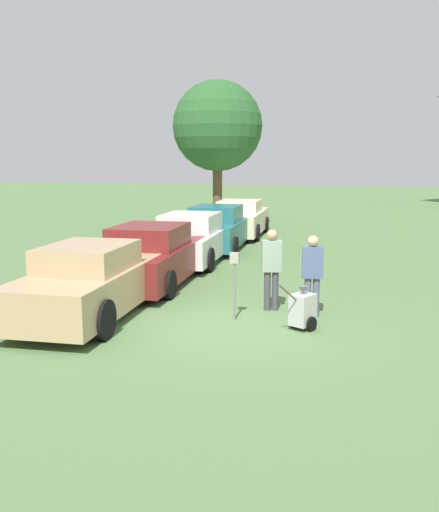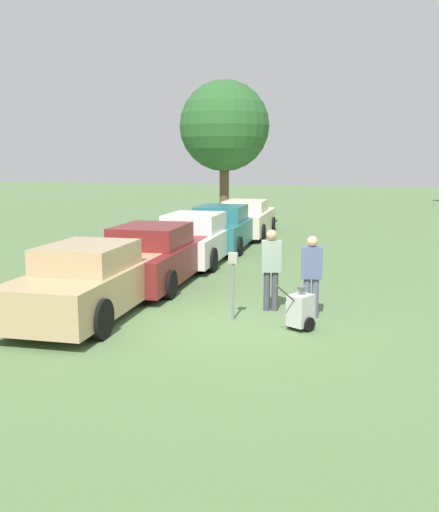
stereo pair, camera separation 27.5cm
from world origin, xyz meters
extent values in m
plane|color=#517042|center=(0.00, 0.00, 0.00)|extent=(120.00, 120.00, 0.00)
cube|color=tan|center=(-2.91, -0.06, 0.61)|extent=(2.11, 4.94, 0.81)
cube|color=tan|center=(-2.90, -0.25, 1.27)|extent=(1.70, 2.13, 0.51)
cylinder|color=black|center=(-3.89, 1.37, 0.37)|extent=(0.23, 0.75, 0.74)
cylinder|color=black|center=(-2.15, 1.49, 0.37)|extent=(0.23, 0.75, 0.74)
cylinder|color=black|center=(-3.67, -1.61, 0.37)|extent=(0.23, 0.75, 0.74)
cylinder|color=black|center=(-1.94, -1.49, 0.37)|extent=(0.23, 0.75, 0.74)
cube|color=maroon|center=(-2.91, 3.15, 0.59)|extent=(2.23, 5.13, 0.81)
cube|color=maroon|center=(-2.90, 2.95, 1.28)|extent=(1.80, 2.21, 0.55)
cylinder|color=black|center=(-3.94, 4.63, 0.34)|extent=(0.23, 0.69, 0.68)
cylinder|color=black|center=(-2.10, 4.76, 0.34)|extent=(0.23, 0.69, 0.68)
cylinder|color=black|center=(-3.72, 1.53, 0.34)|extent=(0.23, 0.69, 0.68)
cylinder|color=black|center=(-1.88, 1.66, 0.34)|extent=(0.23, 0.69, 0.68)
cube|color=silver|center=(-2.91, 6.44, 0.59)|extent=(2.16, 4.98, 0.79)
cube|color=silver|center=(-2.90, 6.25, 1.27)|extent=(1.74, 2.15, 0.56)
cylinder|color=black|center=(-3.91, 7.88, 0.35)|extent=(0.23, 0.72, 0.71)
cylinder|color=black|center=(-2.13, 8.01, 0.35)|extent=(0.23, 0.72, 0.71)
cylinder|color=black|center=(-3.69, 4.88, 0.35)|extent=(0.23, 0.72, 0.71)
cylinder|color=black|center=(-1.92, 5.00, 0.35)|extent=(0.23, 0.72, 0.71)
cube|color=#23666B|center=(-2.91, 9.32, 0.60)|extent=(2.17, 4.96, 0.84)
cube|color=#23666B|center=(-2.90, 9.12, 1.29)|extent=(1.75, 2.14, 0.55)
cylinder|color=black|center=(-3.91, 10.75, 0.33)|extent=(0.23, 0.67, 0.66)
cylinder|color=black|center=(-2.12, 10.88, 0.33)|extent=(0.23, 0.67, 0.66)
cylinder|color=black|center=(-3.70, 7.76, 0.33)|extent=(0.23, 0.67, 0.66)
cylinder|color=black|center=(-1.91, 7.88, 0.33)|extent=(0.23, 0.67, 0.66)
cube|color=beige|center=(-2.91, 12.83, 0.61)|extent=(2.18, 4.81, 0.85)
cube|color=beige|center=(-2.90, 12.64, 1.28)|extent=(1.77, 2.08, 0.48)
cylinder|color=black|center=(-3.92, 14.21, 0.34)|extent=(0.23, 0.70, 0.69)
cylinder|color=black|center=(-2.11, 14.34, 0.34)|extent=(0.23, 0.70, 0.69)
cylinder|color=black|center=(-3.71, 11.31, 0.34)|extent=(0.23, 0.70, 0.69)
cylinder|color=black|center=(-1.90, 11.44, 0.34)|extent=(0.23, 0.70, 0.69)
cylinder|color=slate|center=(-0.01, 0.40, 0.58)|extent=(0.05, 0.05, 1.16)
cube|color=gray|center=(-0.01, 0.40, 1.27)|extent=(0.18, 0.09, 0.22)
cylinder|color=#3F3F47|center=(0.65, 1.36, 0.42)|extent=(0.14, 0.14, 0.85)
cylinder|color=#3F3F47|center=(0.49, 1.32, 0.42)|extent=(0.14, 0.14, 0.85)
cube|color=gray|center=(0.57, 1.34, 1.19)|extent=(0.46, 0.32, 0.67)
sphere|color=tan|center=(0.57, 1.34, 1.64)|extent=(0.23, 0.23, 0.23)
cylinder|color=#515670|center=(1.55, 1.06, 0.41)|extent=(0.14, 0.14, 0.82)
cylinder|color=#515670|center=(1.39, 1.03, 0.41)|extent=(0.14, 0.14, 0.82)
cube|color=#4C597F|center=(1.47, 1.04, 1.14)|extent=(0.45, 0.29, 0.65)
sphere|color=tan|center=(1.47, 1.04, 1.58)|extent=(0.22, 0.22, 0.22)
cube|color=#B2B2AD|center=(1.40, 0.13, 0.38)|extent=(0.52, 0.56, 0.60)
cone|color=#59595B|center=(1.40, 0.13, 0.76)|extent=(0.18, 0.18, 0.16)
cylinder|color=#4C4C4C|center=(1.19, -0.29, 0.78)|extent=(0.29, 0.54, 0.43)
cylinder|color=black|center=(1.22, 0.23, 0.14)|extent=(0.17, 0.27, 0.28)
cylinder|color=black|center=(1.59, 0.04, 0.14)|extent=(0.17, 0.27, 0.28)
cylinder|color=brown|center=(-4.61, 15.26, 1.48)|extent=(0.44, 0.44, 2.96)
sphere|color=#285628|center=(-4.61, 15.26, 4.71)|extent=(4.12, 4.12, 4.12)
camera|label=1|loc=(2.74, -10.43, 3.22)|focal=40.00mm
camera|label=2|loc=(3.00, -10.35, 3.22)|focal=40.00mm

